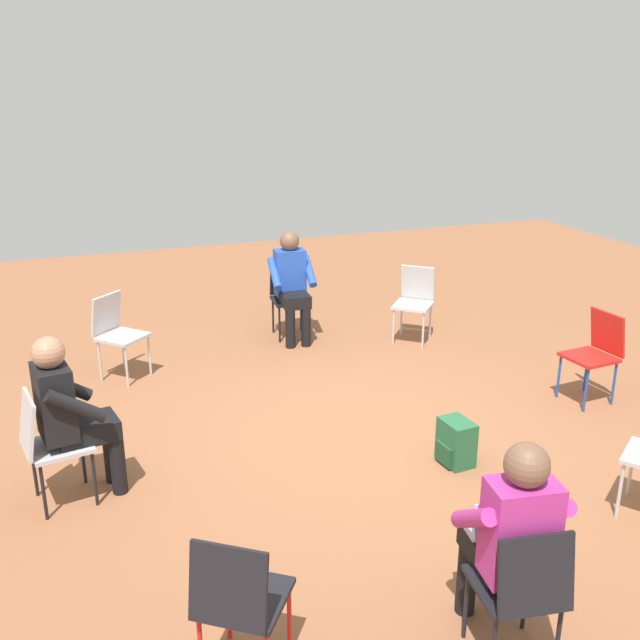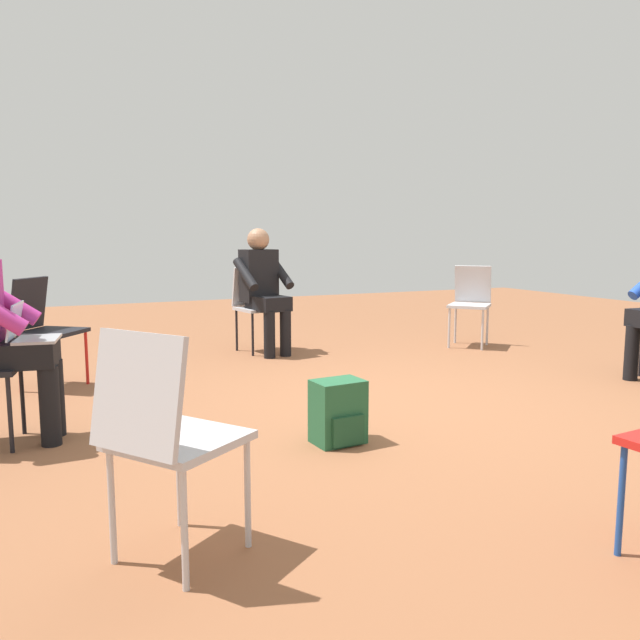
{
  "view_description": "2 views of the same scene",
  "coord_description": "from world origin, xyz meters",
  "px_view_note": "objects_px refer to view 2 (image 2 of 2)",
  "views": [
    {
      "loc": [
        -2.14,
        -4.87,
        2.86
      ],
      "look_at": [
        -0.16,
        0.39,
        0.94
      ],
      "focal_mm": 40.0,
      "sensor_mm": 36.0,
      "label": 1
    },
    {
      "loc": [
        3.64,
        -2.14,
        1.16
      ],
      "look_at": [
        -0.29,
        -0.35,
        0.58
      ],
      "focal_mm": 35.0,
      "sensor_mm": 36.0,
      "label": 2
    }
  ],
  "objects_px": {
    "chair_southwest": "(43,324)",
    "chair_northwest": "(471,299)",
    "person_in_black": "(263,284)",
    "backpack_near_laptop_user": "(338,415)",
    "chair_west": "(256,302)",
    "chair_southeast": "(164,429)"
  },
  "relations": [
    {
      "from": "person_in_black",
      "to": "chair_west",
      "type": "bearing_deg",
      "value": -90.0
    },
    {
      "from": "chair_northwest",
      "to": "person_in_black",
      "type": "xyz_separation_m",
      "value": [
        -0.5,
        -2.15,
        0.2
      ]
    },
    {
      "from": "chair_west",
      "to": "chair_southeast",
      "type": "height_order",
      "value": "same"
    },
    {
      "from": "backpack_near_laptop_user",
      "to": "person_in_black",
      "type": "bearing_deg",
      "value": 169.13
    },
    {
      "from": "chair_southwest",
      "to": "chair_southeast",
      "type": "height_order",
      "value": "same"
    },
    {
      "from": "person_in_black",
      "to": "backpack_near_laptop_user",
      "type": "xyz_separation_m",
      "value": [
        2.77,
        -0.53,
        -0.54
      ]
    },
    {
      "from": "chair_west",
      "to": "person_in_black",
      "type": "relative_size",
      "value": 0.69
    },
    {
      "from": "chair_southwest",
      "to": "person_in_black",
      "type": "bearing_deg",
      "value": 145.02
    },
    {
      "from": "chair_southwest",
      "to": "chair_northwest",
      "type": "distance_m",
      "value": 4.16
    },
    {
      "from": "chair_west",
      "to": "backpack_near_laptop_user",
      "type": "xyz_separation_m",
      "value": [
        2.94,
        -0.5,
        -0.34
      ]
    },
    {
      "from": "chair_southwest",
      "to": "backpack_near_laptop_user",
      "type": "distance_m",
      "value": 2.59
    },
    {
      "from": "chair_southeast",
      "to": "person_in_black",
      "type": "height_order",
      "value": "person_in_black"
    },
    {
      "from": "chair_southwest",
      "to": "chair_west",
      "type": "height_order",
      "value": "same"
    },
    {
      "from": "person_in_black",
      "to": "backpack_near_laptop_user",
      "type": "height_order",
      "value": "person_in_black"
    },
    {
      "from": "person_in_black",
      "to": "backpack_near_laptop_user",
      "type": "relative_size",
      "value": 3.44
    },
    {
      "from": "chair_west",
      "to": "backpack_near_laptop_user",
      "type": "bearing_deg",
      "value": 70.05
    },
    {
      "from": "chair_southeast",
      "to": "chair_northwest",
      "type": "bearing_deg",
      "value": 94.96
    },
    {
      "from": "chair_west",
      "to": "person_in_black",
      "type": "height_order",
      "value": "person_in_black"
    },
    {
      "from": "chair_west",
      "to": "chair_northwest",
      "type": "relative_size",
      "value": 1.0
    },
    {
      "from": "chair_west",
      "to": "backpack_near_laptop_user",
      "type": "distance_m",
      "value": 3.0
    },
    {
      "from": "chair_southeast",
      "to": "backpack_near_laptop_user",
      "type": "bearing_deg",
      "value": 94.48
    },
    {
      "from": "person_in_black",
      "to": "chair_northwest",
      "type": "bearing_deg",
      "value": 156.71
    }
  ]
}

